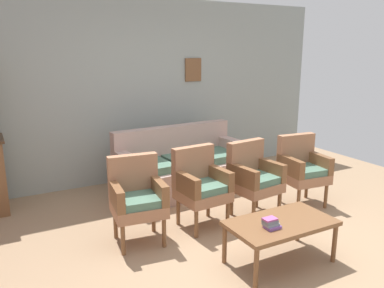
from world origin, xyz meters
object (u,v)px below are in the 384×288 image
at_px(floral_couch, 183,169).
at_px(armchair_near_couch_end, 253,176).
at_px(armchair_row_middle, 200,184).
at_px(armchair_by_doorway, 302,167).
at_px(armchair_near_cabinet, 137,196).
at_px(coffee_table, 281,226).
at_px(book_stack_on_table, 271,223).

xyz_separation_m(floral_couch, armchair_near_couch_end, (0.37, -1.14, 0.17)).
distance_m(floral_couch, armchair_row_middle, 1.14).
bearing_deg(floral_couch, armchair_by_doorway, -45.63).
distance_m(armchair_near_cabinet, armchair_row_middle, 0.76).
bearing_deg(coffee_table, book_stack_on_table, -159.58).
bearing_deg(armchair_near_cabinet, coffee_table, -45.80).
bearing_deg(armchair_row_middle, armchair_near_couch_end, -4.90).
xyz_separation_m(floral_couch, armchair_row_middle, (-0.33, -1.08, 0.17)).
relative_size(armchair_by_doorway, book_stack_on_table, 6.15).
xyz_separation_m(armchair_near_cabinet, armchair_by_doorway, (2.22, -0.06, 0.00)).
bearing_deg(floral_couch, armchair_near_cabinet, -134.85).
xyz_separation_m(armchair_row_middle, armchair_near_couch_end, (0.70, -0.06, 0.00)).
height_order(armchair_by_doorway, book_stack_on_table, armchair_by_doorway).
height_order(armchair_near_cabinet, book_stack_on_table, armchair_near_cabinet).
xyz_separation_m(armchair_near_couch_end, armchair_by_doorway, (0.76, -0.02, 0.00)).
relative_size(armchair_near_couch_end, coffee_table, 0.90).
relative_size(armchair_row_middle, armchair_near_couch_end, 1.00).
height_order(armchair_near_cabinet, armchair_near_couch_end, same).
bearing_deg(armchair_row_middle, armchair_near_cabinet, -178.83).
relative_size(armchair_near_cabinet, coffee_table, 0.90).
relative_size(floral_couch, coffee_table, 1.89).
distance_m(armchair_near_cabinet, armchair_by_doorway, 2.22).
height_order(armchair_row_middle, armchair_by_doorway, same).
bearing_deg(armchair_near_couch_end, armchair_by_doorway, -1.33).
height_order(floral_couch, armchair_near_cabinet, same).
height_order(armchair_near_cabinet, armchair_by_doorway, same).
bearing_deg(armchair_near_cabinet, floral_couch, 45.15).
bearing_deg(coffee_table, armchair_by_doorway, 39.34).
distance_m(floral_couch, armchair_near_cabinet, 1.55).
bearing_deg(book_stack_on_table, armchair_near_cabinet, 127.16).
bearing_deg(armchair_row_middle, floral_couch, 73.16).
bearing_deg(book_stack_on_table, coffee_table, 20.42).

